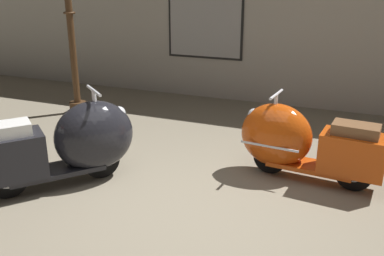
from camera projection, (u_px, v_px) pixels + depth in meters
The scene contains 5 objects.
ground_plane at pixel (196, 215), 4.13m from camera, with size 60.00×60.00×0.00m, color gray.
showroom_back_wall at pixel (286, 11), 7.22m from camera, with size 18.00×0.24×3.27m.
scooter_0 at pixel (70, 143), 4.61m from camera, with size 1.45×1.63×1.04m.
scooter_1 at pixel (298, 142), 4.74m from camera, with size 1.62×0.60×0.97m.
lamppost at pixel (69, 9), 6.69m from camera, with size 0.28×0.28×3.11m.
Camera 1 is at (1.32, -3.35, 2.18)m, focal length 39.77 mm.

